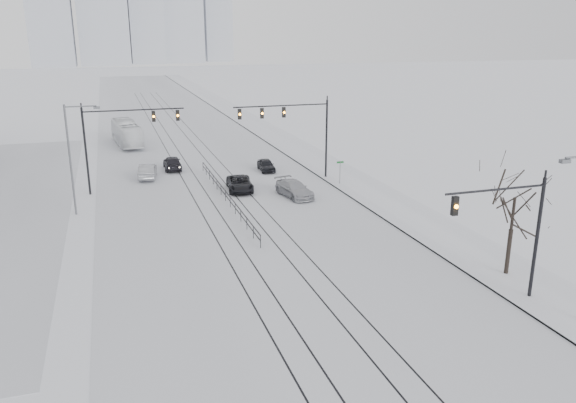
{
  "coord_description": "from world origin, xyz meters",
  "views": [
    {
      "loc": [
        -9.25,
        -17.17,
        14.29
      ],
      "look_at": [
        2.0,
        18.03,
        3.2
      ],
      "focal_mm": 35.0,
      "sensor_mm": 36.0,
      "label": 1
    }
  ],
  "objects_px": {
    "sedan_sb_inner": "(172,163)",
    "sedan_sb_outer": "(148,171)",
    "bare_tree": "(514,206)",
    "sedan_nb_front": "(240,184)",
    "box_truck": "(127,133)",
    "traffic_mast_near": "(514,224)",
    "sedan_nb_right": "(294,189)",
    "sedan_nb_far": "(266,165)"
  },
  "relations": [
    {
      "from": "sedan_sb_inner",
      "to": "sedan_sb_outer",
      "type": "height_order",
      "value": "sedan_sb_inner"
    },
    {
      "from": "bare_tree",
      "to": "sedan_nb_front",
      "type": "bearing_deg",
      "value": 115.0
    },
    {
      "from": "box_truck",
      "to": "traffic_mast_near",
      "type": "bearing_deg",
      "value": 102.12
    },
    {
      "from": "traffic_mast_near",
      "to": "bare_tree",
      "type": "distance_m",
      "value": 3.85
    },
    {
      "from": "sedan_sb_inner",
      "to": "sedan_nb_right",
      "type": "xyz_separation_m",
      "value": [
        9.34,
        -14.13,
        -0.04
      ]
    },
    {
      "from": "sedan_sb_inner",
      "to": "box_truck",
      "type": "relative_size",
      "value": 0.4
    },
    {
      "from": "sedan_sb_inner",
      "to": "sedan_nb_front",
      "type": "relative_size",
      "value": 0.92
    },
    {
      "from": "traffic_mast_near",
      "to": "sedan_nb_far",
      "type": "distance_m",
      "value": 34.4
    },
    {
      "from": "bare_tree",
      "to": "sedan_nb_front",
      "type": "distance_m",
      "value": 26.77
    },
    {
      "from": "sedan_sb_inner",
      "to": "box_truck",
      "type": "bearing_deg",
      "value": -74.68
    },
    {
      "from": "sedan_sb_inner",
      "to": "box_truck",
      "type": "distance_m",
      "value": 16.81
    },
    {
      "from": "bare_tree",
      "to": "sedan_nb_far",
      "type": "relative_size",
      "value": 1.63
    },
    {
      "from": "sedan_sb_outer",
      "to": "sedan_sb_inner",
      "type": "bearing_deg",
      "value": -124.78
    },
    {
      "from": "sedan_sb_inner",
      "to": "sedan_sb_outer",
      "type": "distance_m",
      "value": 4.21
    },
    {
      "from": "bare_tree",
      "to": "traffic_mast_near",
      "type": "bearing_deg",
      "value": -128.76
    },
    {
      "from": "bare_tree",
      "to": "box_truck",
      "type": "relative_size",
      "value": 0.54
    },
    {
      "from": "sedan_sb_outer",
      "to": "sedan_nb_far",
      "type": "bearing_deg",
      "value": -174.65
    },
    {
      "from": "sedan_nb_far",
      "to": "sedan_sb_inner",
      "type": "bearing_deg",
      "value": 161.84
    },
    {
      "from": "sedan_sb_outer",
      "to": "box_truck",
      "type": "height_order",
      "value": "box_truck"
    },
    {
      "from": "sedan_nb_far",
      "to": "box_truck",
      "type": "bearing_deg",
      "value": 127.33
    },
    {
      "from": "sedan_sb_inner",
      "to": "sedan_nb_right",
      "type": "distance_m",
      "value": 16.94
    },
    {
      "from": "sedan_nb_right",
      "to": "sedan_sb_outer",
      "type": "bearing_deg",
      "value": 128.02
    },
    {
      "from": "sedan_sb_inner",
      "to": "sedan_nb_far",
      "type": "xyz_separation_m",
      "value": [
        9.58,
        -3.7,
        -0.12
      ]
    },
    {
      "from": "sedan_sb_inner",
      "to": "box_truck",
      "type": "height_order",
      "value": "box_truck"
    },
    {
      "from": "traffic_mast_near",
      "to": "sedan_sb_inner",
      "type": "relative_size",
      "value": 1.57
    },
    {
      "from": "sedan_nb_front",
      "to": "box_truck",
      "type": "height_order",
      "value": "box_truck"
    },
    {
      "from": "sedan_sb_inner",
      "to": "sedan_nb_front",
      "type": "bearing_deg",
      "value": 116.86
    },
    {
      "from": "bare_tree",
      "to": "sedan_sb_inner",
      "type": "relative_size",
      "value": 1.37
    },
    {
      "from": "sedan_nb_right",
      "to": "sedan_nb_far",
      "type": "distance_m",
      "value": 10.43
    },
    {
      "from": "sedan_nb_front",
      "to": "sedan_sb_inner",
      "type": "bearing_deg",
      "value": 122.41
    },
    {
      "from": "traffic_mast_near",
      "to": "sedan_sb_outer",
      "type": "bearing_deg",
      "value": 115.86
    },
    {
      "from": "traffic_mast_near",
      "to": "sedan_nb_front",
      "type": "relative_size",
      "value": 1.44
    },
    {
      "from": "sedan_nb_right",
      "to": "sedan_nb_far",
      "type": "bearing_deg",
      "value": 78.83
    },
    {
      "from": "sedan_sb_inner",
      "to": "sedan_nb_front",
      "type": "distance_m",
      "value": 11.75
    },
    {
      "from": "traffic_mast_near",
      "to": "sedan_sb_inner",
      "type": "bearing_deg",
      "value": 110.24
    },
    {
      "from": "bare_tree",
      "to": "sedan_nb_right",
      "type": "distance_m",
      "value": 21.94
    },
    {
      "from": "sedan_sb_outer",
      "to": "sedan_nb_far",
      "type": "relative_size",
      "value": 1.22
    },
    {
      "from": "sedan_sb_outer",
      "to": "sedan_nb_front",
      "type": "distance_m",
      "value": 10.94
    },
    {
      "from": "sedan_nb_far",
      "to": "sedan_nb_right",
      "type": "bearing_deg",
      "value": -88.36
    },
    {
      "from": "sedan_nb_right",
      "to": "sedan_nb_far",
      "type": "height_order",
      "value": "sedan_nb_right"
    },
    {
      "from": "sedan_nb_front",
      "to": "traffic_mast_near",
      "type": "bearing_deg",
      "value": -65.19
    },
    {
      "from": "sedan_sb_inner",
      "to": "sedan_nb_far",
      "type": "relative_size",
      "value": 1.19
    }
  ]
}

